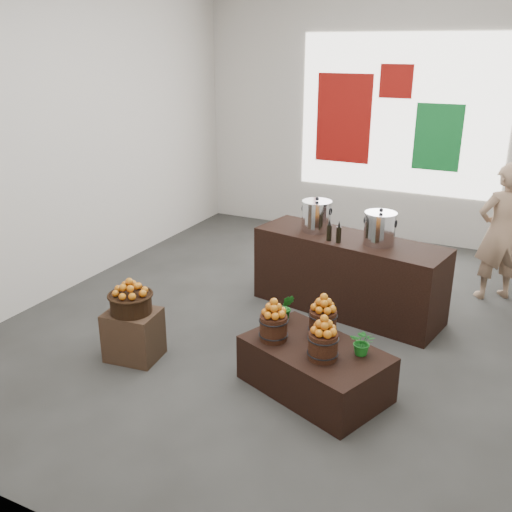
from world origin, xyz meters
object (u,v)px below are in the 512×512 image
at_px(display_table, 315,368).
at_px(shopper, 500,232).
at_px(crate, 134,335).
at_px(stock_pot_center, 380,229).
at_px(stock_pot_left, 317,217).
at_px(counter, 348,275).
at_px(wicker_basket, 131,303).

distance_m(display_table, shopper, 3.28).
bearing_deg(crate, stock_pot_center, 45.11).
xyz_separation_m(crate, shopper, (3.15, 3.22, 0.61)).
distance_m(display_table, stock_pot_left, 2.17).
bearing_deg(counter, crate, -117.69).
distance_m(crate, stock_pot_center, 2.90).
xyz_separation_m(counter, stock_pot_left, (-0.45, 0.09, 0.63)).
bearing_deg(stock_pot_left, crate, -118.59).
bearing_deg(counter, shopper, 48.14).
height_order(display_table, shopper, shopper).
relative_size(crate, shopper, 0.30).
bearing_deg(wicker_basket, shopper, 45.61).
xyz_separation_m(wicker_basket, stock_pot_center, (1.96, 1.97, 0.49)).
distance_m(crate, stock_pot_left, 2.55).
xyz_separation_m(wicker_basket, display_table, (1.86, 0.27, -0.39)).
relative_size(crate, display_table, 0.40).
xyz_separation_m(crate, display_table, (1.86, 0.27, -0.03)).
height_order(crate, wicker_basket, wicker_basket).
bearing_deg(stock_pot_left, display_table, -69.05).
bearing_deg(shopper, stock_pot_center, 11.33).
relative_size(wicker_basket, stock_pot_left, 1.19).
bearing_deg(stock_pot_center, display_table, -93.23).
xyz_separation_m(wicker_basket, counter, (1.61, 2.03, -0.15)).
bearing_deg(crate, wicker_basket, 0.00).
bearing_deg(stock_pot_left, stock_pot_center, -10.64).
bearing_deg(counter, wicker_basket, -117.69).
bearing_deg(crate, counter, 51.68).
bearing_deg(display_table, wicker_basket, -150.61).
bearing_deg(shopper, crate, 10.53).
height_order(crate, stock_pot_left, stock_pot_left).
bearing_deg(counter, display_table, -71.11).
relative_size(counter, stock_pot_left, 6.47).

